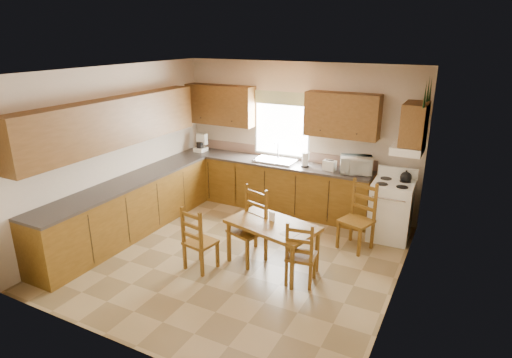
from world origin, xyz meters
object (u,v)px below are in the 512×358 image
at_px(chair_near_left, 200,238).
at_px(stove, 391,211).
at_px(dining_table, 272,245).
at_px(chair_far_left, 247,226).
at_px(microwave, 356,165).
at_px(chair_far_right, 357,217).
at_px(chair_near_right, 301,252).

bearing_deg(chair_near_left, stove, -125.13).
relative_size(dining_table, chair_far_left, 1.15).
height_order(microwave, chair_far_right, microwave).
xyz_separation_m(microwave, dining_table, (-0.62, -1.98, -0.73)).
bearing_deg(chair_near_left, chair_near_right, -158.08).
distance_m(stove, microwave, 0.96).
relative_size(chair_near_left, chair_far_left, 0.87).
bearing_deg(chair_near_right, chair_far_right, -116.22).
distance_m(chair_far_left, chair_far_right, 1.70).
xyz_separation_m(dining_table, chair_far_left, (-0.39, -0.01, 0.21)).
bearing_deg(dining_table, chair_near_left, -136.40).
distance_m(microwave, dining_table, 2.20).
bearing_deg(microwave, stove, -40.95).
distance_m(microwave, chair_far_right, 1.09).
bearing_deg(chair_far_right, chair_far_left, -121.74).
xyz_separation_m(microwave, chair_far_right, (0.29, -0.91, -0.54)).
xyz_separation_m(dining_table, chair_near_right, (0.52, -0.20, 0.12)).
distance_m(stove, chair_far_right, 0.73).
xyz_separation_m(microwave, chair_near_left, (-1.48, -2.49, -0.60)).
bearing_deg(chair_near_left, chair_far_right, -128.77).
bearing_deg(stove, chair_far_left, -136.97).
xyz_separation_m(stove, chair_far_left, (-1.70, -1.70, 0.08)).
bearing_deg(dining_table, chair_near_right, -8.10).
relative_size(chair_near_left, chair_near_right, 1.04).
distance_m(dining_table, chair_near_right, 0.57).
bearing_deg(chair_far_left, dining_table, 19.44).
relative_size(stove, chair_far_right, 0.88).
xyz_separation_m(stove, chair_far_right, (-0.40, -0.61, 0.06)).
relative_size(microwave, chair_far_right, 0.46).
xyz_separation_m(stove, chair_near_right, (-0.79, -1.89, -0.01)).
relative_size(microwave, chair_far_left, 0.44).
distance_m(chair_near_right, chair_far_left, 0.94).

